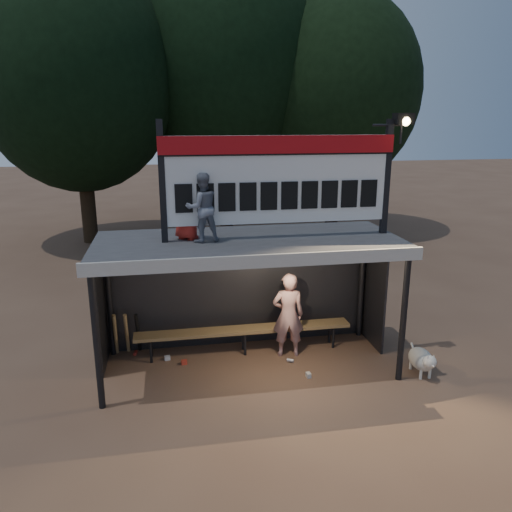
{
  "coord_description": "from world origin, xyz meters",
  "views": [
    {
      "loc": [
        -1.28,
        -7.87,
        4.25
      ],
      "look_at": [
        0.2,
        0.4,
        1.9
      ],
      "focal_mm": 35.0,
      "sensor_mm": 36.0,
      "label": 1
    }
  ],
  "objects": [
    {
      "name": "bats",
      "position": [
        -2.13,
        0.82,
        0.43
      ],
      "size": [
        0.48,
        0.33,
        0.84
      ],
      "color": "olive",
      "rests_on": "ground"
    },
    {
      "name": "child_a",
      "position": [
        -0.75,
        -0.07,
        2.87
      ],
      "size": [
        0.61,
        0.52,
        1.1
      ],
      "primitive_type": "imported",
      "rotation": [
        0.0,
        0.0,
        3.36
      ],
      "color": "slate",
      "rests_on": "dugout_shelter"
    },
    {
      "name": "child_b",
      "position": [
        -0.99,
        0.13,
        2.84
      ],
      "size": [
        0.6,
        0.58,
        1.03
      ],
      "primitive_type": "imported",
      "rotation": [
        0.0,
        0.0,
        2.44
      ],
      "color": "#AF231B",
      "rests_on": "dugout_shelter"
    },
    {
      "name": "bench",
      "position": [
        0.0,
        0.55,
        0.43
      ],
      "size": [
        4.0,
        0.35,
        0.48
      ],
      "color": "olive",
      "rests_on": "ground"
    },
    {
      "name": "litter",
      "position": [
        -0.57,
        0.19,
        0.04
      ],
      "size": [
        3.01,
        1.48,
        0.08
      ],
      "color": "#B8311F",
      "rests_on": "ground"
    },
    {
      "name": "tree_left",
      "position": [
        -4.0,
        10.0,
        5.51
      ],
      "size": [
        6.46,
        6.46,
        9.27
      ],
      "color": "black",
      "rests_on": "ground"
    },
    {
      "name": "dugout_shelter",
      "position": [
        0.0,
        0.24,
        1.85
      ],
      "size": [
        5.1,
        2.08,
        2.32
      ],
      "color": "#3A393C",
      "rests_on": "ground"
    },
    {
      "name": "dog",
      "position": [
        2.85,
        -0.82,
        0.28
      ],
      "size": [
        0.36,
        0.81,
        0.49
      ],
      "color": "beige",
      "rests_on": "ground"
    },
    {
      "name": "scoreboard_assembly",
      "position": [
        0.56,
        -0.01,
        3.32
      ],
      "size": [
        4.1,
        0.27,
        1.99
      ],
      "color": "black",
      "rests_on": "dugout_shelter"
    },
    {
      "name": "ground",
      "position": [
        0.0,
        0.0,
        0.0
      ],
      "size": [
        80.0,
        80.0,
        0.0
      ],
      "primitive_type": "plane",
      "color": "brown",
      "rests_on": "ground"
    },
    {
      "name": "tree_mid",
      "position": [
        1.0,
        11.5,
        6.17
      ],
      "size": [
        7.22,
        7.22,
        10.36
      ],
      "color": "#322116",
      "rests_on": "ground"
    },
    {
      "name": "player",
      "position": [
        0.77,
        0.3,
        0.79
      ],
      "size": [
        0.61,
        0.43,
        1.58
      ],
      "primitive_type": "imported",
      "rotation": [
        0.0,
        0.0,
        3.05
      ],
      "color": "silver",
      "rests_on": "ground"
    },
    {
      "name": "tree_right",
      "position": [
        5.0,
        10.5,
        5.19
      ],
      "size": [
        6.08,
        6.08,
        8.72
      ],
      "color": "black",
      "rests_on": "ground"
    }
  ]
}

